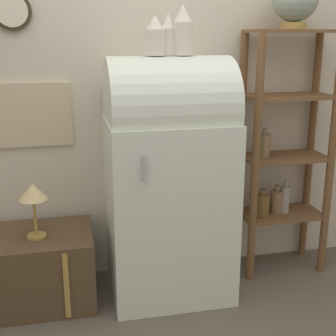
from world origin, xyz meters
name	(u,v)px	position (x,y,z in m)	size (l,w,h in m)	color
ground_plane	(177,308)	(0.00, 0.00, 0.00)	(12.00, 12.00, 0.00)	#60564C
wall_back	(156,69)	(-0.01, 0.57, 1.35)	(7.00, 0.09, 2.70)	beige
refrigerator	(169,176)	(0.00, 0.24, 0.75)	(0.72, 0.64, 1.45)	silver
suitcase_trunk	(32,269)	(-0.83, 0.26, 0.22)	(0.72, 0.50, 0.43)	brown
shelf_unit	(283,149)	(0.79, 0.37, 0.84)	(0.57, 0.32, 1.59)	brown
vase_left	(155,37)	(-0.08, 0.24, 1.54)	(0.12, 0.12, 0.21)	silver
vase_center	(169,36)	(0.00, 0.26, 1.55)	(0.08, 0.08, 0.23)	silver
vase_right	(183,32)	(0.08, 0.25, 1.57)	(0.12, 0.12, 0.27)	silver
desk_lamp	(33,196)	(-0.78, 0.22, 0.69)	(0.16, 0.16, 0.32)	#AD8942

